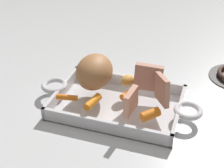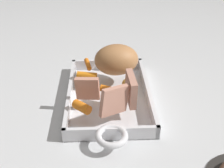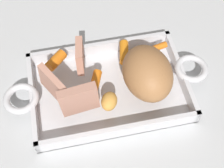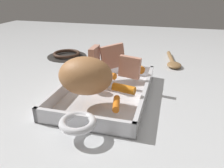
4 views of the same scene
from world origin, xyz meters
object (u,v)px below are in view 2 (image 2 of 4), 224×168
object	(u,v)px
roasting_dish	(109,95)
potato_halved	(129,84)
roast_slice_thick	(131,89)
baby_carrot_long	(110,90)
roast_slice_thin	(114,101)
baby_carrot_northeast	(87,75)
pork_roast	(116,60)
baby_carrot_short	(88,64)
baby_carrot_southwest	(82,107)
roast_slice_outer	(87,89)

from	to	relation	value
roasting_dish	potato_halved	world-z (taller)	potato_halved
roast_slice_thick	baby_carrot_long	distance (m)	0.07
roast_slice_thin	baby_carrot_northeast	xyz separation A→B (m)	(0.16, 0.07, -0.03)
pork_roast	baby_carrot_short	xyz separation A→B (m)	(0.05, 0.09, -0.04)
pork_roast	roasting_dish	bearing A→B (deg)	161.33
pork_roast	baby_carrot_long	distance (m)	0.11
pork_roast	baby_carrot_southwest	world-z (taller)	pork_roast
baby_carrot_long	baby_carrot_short	world-z (taller)	baby_carrot_long
roast_slice_outer	potato_halved	xyz separation A→B (m)	(0.04, -0.11, -0.02)
pork_roast	baby_carrot_northeast	bearing A→B (deg)	107.23
roasting_dish	baby_carrot_long	distance (m)	0.05
baby_carrot_long	pork_roast	bearing A→B (deg)	-13.17
baby_carrot_southwest	roast_slice_outer	bearing A→B (deg)	-14.14
roast_slice_thin	baby_carrot_southwest	distance (m)	0.08
pork_roast	roast_slice_outer	xyz separation A→B (m)	(-0.13, 0.08, -0.01)
roast_slice_thick	baby_carrot_short	size ratio (longest dim) A/B	1.36
baby_carrot_southwest	baby_carrot_short	xyz separation A→B (m)	(0.23, -0.01, -0.00)
roasting_dish	baby_carrot_short	xyz separation A→B (m)	(0.12, 0.06, 0.03)
baby_carrot_short	potato_halved	xyz separation A→B (m)	(-0.13, -0.12, 0.01)
baby_carrot_northeast	baby_carrot_long	bearing A→B (deg)	-140.26
roast_slice_thin	baby_carrot_northeast	size ratio (longest dim) A/B	1.28
pork_roast	roast_slice_thick	distance (m)	0.15
pork_roast	potato_halved	size ratio (longest dim) A/B	3.06
roast_slice_thick	baby_carrot_northeast	bearing A→B (deg)	44.67
roasting_dish	roast_slice_thick	xyz separation A→B (m)	(-0.07, -0.05, 0.07)
roasting_dish	baby_carrot_southwest	world-z (taller)	baby_carrot_southwest
pork_roast	roast_slice_outer	world-z (taller)	pork_roast
roast_slice_thick	roast_slice_outer	distance (m)	0.11
roast_slice_thin	baby_carrot_short	distance (m)	0.25
baby_carrot_short	baby_carrot_long	bearing A→B (deg)	-157.13
baby_carrot_southwest	potato_halved	world-z (taller)	potato_halved
roasting_dish	roast_slice_outer	world-z (taller)	roast_slice_outer
baby_carrot_long	baby_carrot_southwest	distance (m)	0.10
roast_slice_thin	baby_carrot_long	xyz separation A→B (m)	(0.09, 0.01, -0.03)
roasting_dish	pork_roast	world-z (taller)	pork_roast
baby_carrot_long	baby_carrot_northeast	bearing A→B (deg)	39.74
roasting_dish	baby_carrot_long	bearing A→B (deg)	-177.66
pork_roast	baby_carrot_short	world-z (taller)	pork_roast
roast_slice_outer	baby_carrot_northeast	xyz separation A→B (m)	(0.10, 0.01, -0.02)
roasting_dish	pork_roast	size ratio (longest dim) A/B	3.49
pork_roast	baby_carrot_northeast	xyz separation A→B (m)	(-0.03, 0.09, -0.04)
pork_roast	baby_carrot_short	size ratio (longest dim) A/B	2.33
roasting_dish	baby_carrot_northeast	world-z (taller)	baby_carrot_northeast
roast_slice_thin	baby_carrot_northeast	distance (m)	0.18
roast_slice_thin	baby_carrot_long	distance (m)	0.09
roasting_dish	roast_slice_thin	world-z (taller)	roast_slice_thin
baby_carrot_northeast	baby_carrot_short	world-z (taller)	baby_carrot_northeast
roast_slice_outer	baby_carrot_southwest	distance (m)	0.06
roast_slice_outer	baby_carrot_long	distance (m)	0.07
roast_slice_thick	potato_halved	distance (m)	0.06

